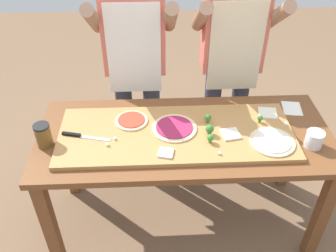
% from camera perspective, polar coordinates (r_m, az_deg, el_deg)
% --- Properties ---
extents(ground_plane, '(8.00, 8.00, 0.00)m').
position_cam_1_polar(ground_plane, '(2.72, 2.14, -14.03)').
color(ground_plane, brown).
extents(prep_table, '(1.72, 0.74, 0.79)m').
position_cam_1_polar(prep_table, '(2.22, 2.54, -3.29)').
color(prep_table, brown).
rests_on(prep_table, ground).
extents(cutting_board, '(1.35, 0.52, 0.03)m').
position_cam_1_polar(cutting_board, '(2.13, 1.28, -1.23)').
color(cutting_board, '#B27F47').
rests_on(cutting_board, prep_table).
extents(chefs_knife, '(0.28, 0.09, 0.02)m').
position_cam_1_polar(chefs_knife, '(2.14, -13.56, -1.46)').
color(chefs_knife, '#B7BABF').
rests_on(chefs_knife, cutting_board).
extents(pizza_whole_white_garlic, '(0.25, 0.25, 0.02)m').
position_cam_1_polar(pizza_whole_white_garlic, '(2.12, 15.79, -2.31)').
color(pizza_whole_white_garlic, beige).
rests_on(pizza_whole_white_garlic, cutting_board).
extents(pizza_whole_beet_magenta, '(0.26, 0.26, 0.02)m').
position_cam_1_polar(pizza_whole_beet_magenta, '(2.14, 0.99, -0.28)').
color(pizza_whole_beet_magenta, beige).
rests_on(pizza_whole_beet_magenta, cutting_board).
extents(pizza_whole_tomato_red, '(0.19, 0.19, 0.02)m').
position_cam_1_polar(pizza_whole_tomato_red, '(2.20, -5.67, 0.87)').
color(pizza_whole_tomato_red, beige).
rests_on(pizza_whole_tomato_red, cutting_board).
extents(pizza_slice_far_left, '(0.10, 0.10, 0.01)m').
position_cam_1_polar(pizza_slice_far_left, '(1.98, -0.33, -4.17)').
color(pizza_slice_far_left, silver).
rests_on(pizza_slice_far_left, cutting_board).
extents(pizza_slice_center, '(0.12, 0.12, 0.01)m').
position_cam_1_polar(pizza_slice_center, '(2.13, 9.64, -1.24)').
color(pizza_slice_center, silver).
rests_on(pizza_slice_center, cutting_board).
extents(pizza_slice_far_right, '(0.13, 0.13, 0.01)m').
position_cam_1_polar(pizza_slice_far_right, '(2.34, 15.11, 1.93)').
color(pizza_slice_far_right, silver).
rests_on(pizza_slice_far_right, cutting_board).
extents(broccoli_floret_front_left, '(0.03, 0.03, 0.05)m').
position_cam_1_polar(broccoli_floret_front_left, '(2.24, 14.03, 1.16)').
color(broccoli_floret_front_left, '#3F7220').
rests_on(broccoli_floret_front_left, cutting_board).
extents(broccoli_floret_front_mid, '(0.04, 0.04, 0.05)m').
position_cam_1_polar(broccoli_floret_front_mid, '(2.04, 6.56, -1.84)').
color(broccoli_floret_front_mid, '#487A23').
rests_on(broccoli_floret_front_mid, cutting_board).
extents(broccoli_floret_center_right, '(0.04, 0.04, 0.06)m').
position_cam_1_polar(broccoli_floret_center_right, '(2.18, 6.19, 1.32)').
color(broccoli_floret_center_right, '#3F7220').
rests_on(broccoli_floret_center_right, cutting_board).
extents(broccoli_floret_back_mid, '(0.05, 0.05, 0.06)m').
position_cam_1_polar(broccoli_floret_back_mid, '(2.09, 6.45, -0.48)').
color(broccoli_floret_back_mid, '#3F7220').
rests_on(broccoli_floret_back_mid, cutting_board).
extents(cheese_crumble_a, '(0.02, 0.02, 0.01)m').
position_cam_1_polar(cheese_crumble_a, '(1.99, 7.92, -4.22)').
color(cheese_crumble_a, silver).
rests_on(cheese_crumble_a, cutting_board).
extents(cheese_crumble_b, '(0.02, 0.02, 0.01)m').
position_cam_1_polar(cheese_crumble_b, '(2.09, -8.20, -1.93)').
color(cheese_crumble_b, silver).
rests_on(cheese_crumble_b, cutting_board).
extents(cheese_crumble_c, '(0.02, 0.02, 0.02)m').
position_cam_1_polar(cheese_crumble_c, '(2.27, 17.63, 0.26)').
color(cheese_crumble_c, silver).
rests_on(cheese_crumble_c, cutting_board).
extents(cheese_crumble_d, '(0.02, 0.02, 0.02)m').
position_cam_1_polar(cheese_crumble_d, '(2.05, -9.37, -2.86)').
color(cheese_crumble_d, white).
rests_on(cheese_crumble_d, cutting_board).
extents(flour_cup, '(0.10, 0.10, 0.09)m').
position_cam_1_polar(flour_cup, '(2.20, 21.62, -2.02)').
color(flour_cup, white).
rests_on(flour_cup, prep_table).
extents(sauce_jar, '(0.09, 0.09, 0.14)m').
position_cam_1_polar(sauce_jar, '(2.14, -18.68, -1.38)').
color(sauce_jar, brown).
rests_on(sauce_jar, prep_table).
extents(recipe_note, '(0.14, 0.17, 0.00)m').
position_cam_1_polar(recipe_note, '(2.48, 18.59, 2.60)').
color(recipe_note, white).
rests_on(recipe_note, prep_table).
extents(cook_left, '(0.54, 0.39, 1.67)m').
position_cam_1_polar(cook_left, '(2.50, -5.12, 10.66)').
color(cook_left, '#333847').
rests_on(cook_left, ground).
extents(cook_right, '(0.54, 0.39, 1.67)m').
position_cam_1_polar(cook_right, '(2.55, 9.79, 10.85)').
color(cook_right, '#333847').
rests_on(cook_right, ground).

